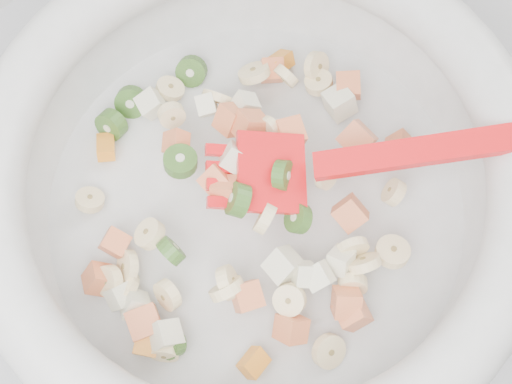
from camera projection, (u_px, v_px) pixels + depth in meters
counter at (191, 348)px, 1.07m from camera, size 2.00×0.60×0.90m
mixing_bowl at (256, 184)px, 0.60m from camera, size 0.44×0.44×0.14m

